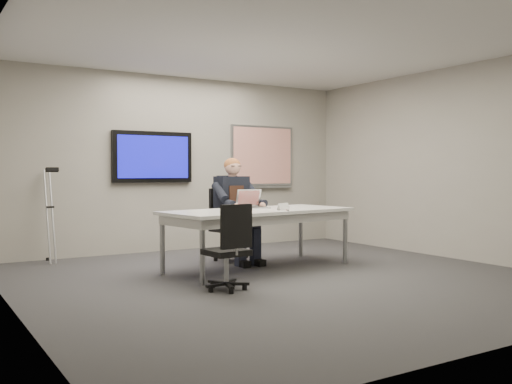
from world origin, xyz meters
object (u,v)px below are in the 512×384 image
seated_person (238,221)px  laptop (252,204)px  conference_table (259,216)px  office_chair_near (228,264)px  office_chair_far (229,238)px

seated_person → laptop: seated_person is taller
seated_person → laptop: (0.02, -0.33, 0.25)m
conference_table → laptop: 0.29m
office_chair_near → laptop: 1.70m
office_chair_far → seated_person: size_ratio=0.70×
office_chair_far → laptop: bearing=-98.1°
office_chair_near → laptop: size_ratio=2.49×
office_chair_near → seated_person: bearing=-127.1°
office_chair_far → laptop: (0.03, -0.60, 0.52)m
office_chair_near → office_chair_far: bearing=-122.9°
conference_table → office_chair_far: (0.01, 0.83, -0.37)m
office_chair_near → seated_person: size_ratio=0.63×
conference_table → seated_person: 0.58m
conference_table → seated_person: seated_person is taller
conference_table → office_chair_far: bearing=81.4°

